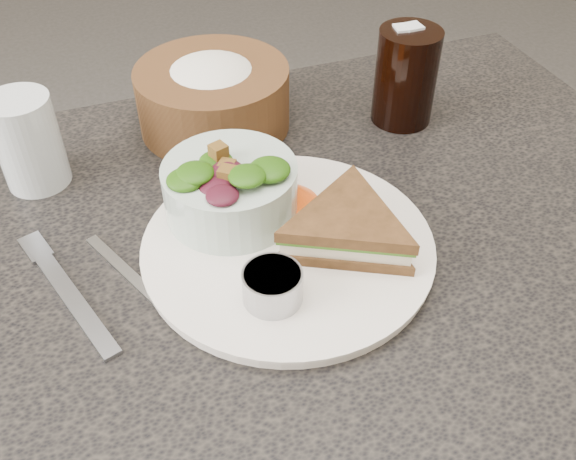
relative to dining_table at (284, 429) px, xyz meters
The scene contains 11 objects.
dining_table is the anchor object (origin of this frame).
dinner_plate 0.38m from the dining_table, 88.37° to the right, with size 0.30×0.30×0.01m, color silver.
sandwich 0.41m from the dining_table, 33.75° to the right, with size 0.16×0.16×0.04m, color brown, non-canonical shape.
salad_bowl 0.43m from the dining_table, 127.23° to the left, with size 0.14×0.14×0.08m, color #ABC1B5, non-canonical shape.
dressing_ramekin 0.42m from the dining_table, 115.70° to the right, with size 0.06×0.06×0.03m, color #9E9FA5.
orange_wedge 0.41m from the dining_table, 63.60° to the left, with size 0.07×0.07×0.03m, color #FF5511.
fork 0.44m from the dining_table, behind, with size 0.02×0.18×0.00m, color #9699A2.
knife 0.41m from the dining_table, behind, with size 0.01×0.18×0.00m, color #A4A5A7.
bread_basket 0.49m from the dining_table, 91.51° to the left, with size 0.19×0.19×0.11m, color #54371E, non-canonical shape.
cola_glass 0.53m from the dining_table, 37.08° to the left, with size 0.08×0.08×0.14m, color black, non-canonical shape.
water_glass 0.53m from the dining_table, 139.42° to the left, with size 0.07×0.07×0.11m, color silver.
Camera 1 is at (-0.17, -0.47, 1.22)m, focal length 40.00 mm.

